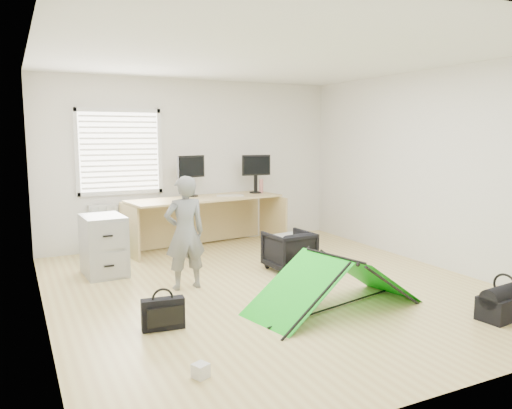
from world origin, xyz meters
name	(u,v)px	position (x,y,z in m)	size (l,w,h in m)	color
ground	(271,287)	(0.00, 0.00, 0.00)	(5.50, 5.50, 0.00)	#D5BB71
back_wall	(193,163)	(0.00, 2.75, 1.35)	(5.00, 0.02, 2.70)	silver
window	(120,152)	(-1.20, 2.71, 1.55)	(1.20, 0.06, 1.20)	silver
radiator	(123,223)	(-1.20, 2.67, 0.45)	(1.00, 0.12, 0.60)	silver
desk	(206,223)	(0.01, 2.21, 0.42)	(2.44, 0.78, 0.83)	tan
filing_cabinet	(104,245)	(-1.70, 1.43, 0.39)	(0.50, 0.67, 0.78)	#9A9C9F
monitor_left	(191,181)	(-0.15, 2.44, 1.07)	(0.50, 0.11, 0.48)	black
monitor_right	(256,179)	(0.98, 2.40, 1.07)	(0.49, 0.11, 0.47)	black
keyboard	(230,196)	(0.42, 2.18, 0.84)	(0.43, 0.15, 0.02)	beige
thermos	(261,186)	(1.06, 2.35, 0.95)	(0.07, 0.07, 0.24)	#B06762
office_chair	(289,251)	(0.58, 0.56, 0.27)	(0.57, 0.59, 0.53)	black
person	(185,233)	(-0.93, 0.40, 0.67)	(0.49, 0.32, 1.34)	slate
kite	(334,282)	(0.25, -0.96, 0.28)	(1.83, 0.80, 0.57)	#12C318
storage_crate	(288,243)	(1.10, 1.49, 0.13)	(0.48, 0.34, 0.27)	silver
tote_bag	(100,246)	(-1.63, 2.27, 0.20)	(0.33, 0.15, 0.39)	teal
laptop_bag	(163,314)	(-1.52, -0.71, 0.15)	(0.40, 0.12, 0.30)	black
white_box	(201,371)	(-1.53, -1.76, 0.05)	(0.11, 0.11, 0.11)	silver
duffel_bag	(503,307)	(1.59, -1.93, 0.12)	(0.55, 0.28, 0.24)	black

